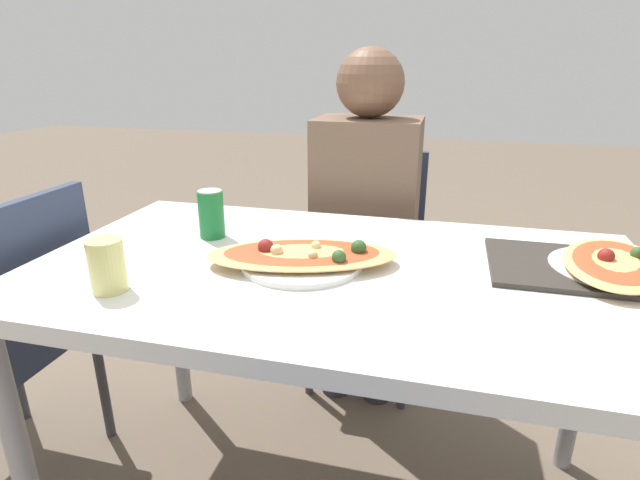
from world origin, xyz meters
TOP-DOWN VIEW (x-y plane):
  - dining_table at (0.00, 0.00)m, footprint 1.39×0.79m
  - chair_far_seated at (-0.04, 0.72)m, footprint 0.40×0.40m
  - chair_side_left at (-0.89, -0.06)m, footprint 0.40×0.40m
  - person_seated at (-0.04, 0.61)m, footprint 0.34×0.28m
  - pizza_main at (-0.08, -0.01)m, footprint 0.47×0.31m
  - soda_can at (-0.36, 0.11)m, footprint 0.07×0.07m
  - drink_glass at (-0.42, -0.24)m, footprint 0.07×0.07m
  - serving_tray at (0.54, 0.11)m, footprint 0.43×0.28m
  - pizza_second at (0.59, 0.11)m, footprint 0.28×0.37m

SIDE VIEW (x-z plane):
  - chair_far_seated at x=-0.04m, z-range 0.06..0.91m
  - chair_side_left at x=-0.89m, z-range 0.06..0.91m
  - dining_table at x=0.00m, z-range 0.30..1.03m
  - person_seated at x=-0.04m, z-range 0.11..1.32m
  - serving_tray at x=0.54m, z-range 0.73..0.74m
  - pizza_second at x=0.59m, z-range 0.72..0.78m
  - pizza_main at x=-0.08m, z-range 0.72..0.78m
  - drink_glass at x=-0.42m, z-range 0.73..0.84m
  - soda_can at x=-0.36m, z-range 0.73..0.86m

